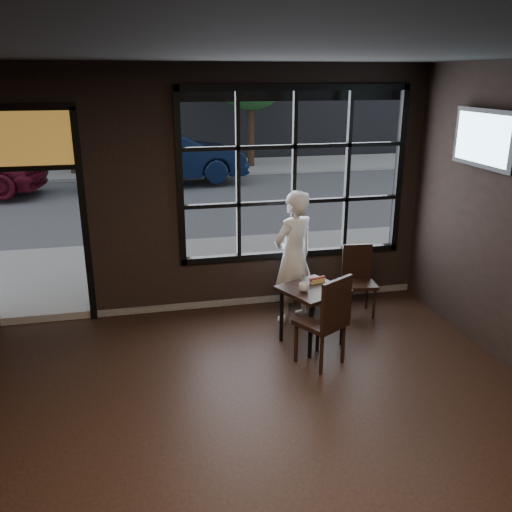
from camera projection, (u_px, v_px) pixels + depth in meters
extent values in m
cube|color=black|center=(267.00, 488.00, 4.23)|extent=(6.00, 7.00, 0.02)
cube|color=black|center=(270.00, 46.00, 3.20)|extent=(6.00, 7.00, 0.02)
cube|color=black|center=(294.00, 175.00, 7.13)|extent=(3.06, 0.12, 2.28)
cube|color=orange|center=(22.00, 138.00, 6.28)|extent=(1.20, 0.06, 0.70)
cube|color=#545456|center=(152.00, 141.00, 26.44)|extent=(60.00, 41.00, 0.04)
cube|color=black|center=(312.00, 316.00, 6.38)|extent=(0.86, 0.86, 0.71)
cube|color=black|center=(320.00, 319.00, 5.89)|extent=(0.62, 0.62, 1.05)
cube|color=black|center=(360.00, 282.00, 7.13)|extent=(0.44, 0.44, 0.92)
imported|color=silver|center=(293.00, 257.00, 6.85)|extent=(0.74, 0.65, 1.71)
imported|color=silver|center=(304.00, 287.00, 6.17)|extent=(0.16, 0.16, 0.10)
cube|color=black|center=(486.00, 138.00, 5.91)|extent=(0.12, 1.08, 0.63)
imported|color=black|center=(165.00, 156.00, 15.37)|extent=(4.70, 2.11, 1.50)
cylinder|color=#332114|center=(71.00, 141.00, 16.76)|extent=(0.20, 0.20, 2.19)
sphere|color=#266328|center=(64.00, 80.00, 16.19)|extent=(2.39, 2.39, 2.39)
cylinder|color=#332114|center=(251.00, 131.00, 18.05)|extent=(0.23, 0.23, 2.51)
sphere|color=#20551E|center=(251.00, 66.00, 17.40)|extent=(2.73, 2.73, 2.73)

